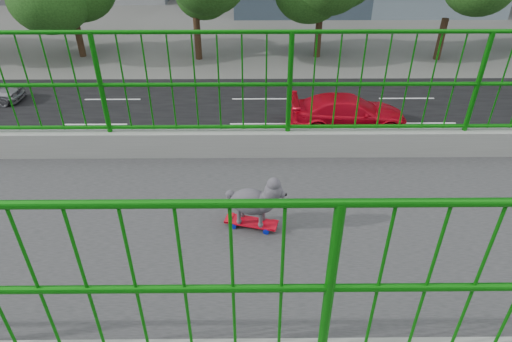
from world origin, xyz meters
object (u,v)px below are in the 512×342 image
at_px(skateboard, 251,223).
at_px(car_2, 448,148).
at_px(poodle, 254,200).
at_px(car_3, 348,113).

xyz_separation_m(skateboard, car_2, (-12.31, 8.03, -6.33)).
distance_m(poodle, car_2, 16.09).
bearing_deg(car_2, poodle, 147.00).
relative_size(skateboard, car_3, 0.09).
bearing_deg(poodle, car_2, 161.83).
distance_m(car_2, car_3, 4.76).
xyz_separation_m(poodle, car_2, (-12.31, 8.00, -6.59)).
xyz_separation_m(skateboard, poodle, (0.01, 0.03, 0.26)).
distance_m(poodle, car_3, 17.41).
relative_size(skateboard, car_2, 0.10).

